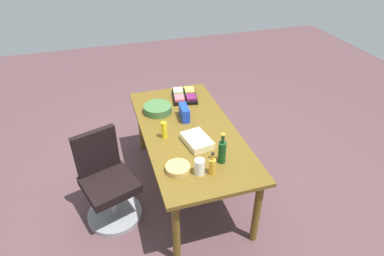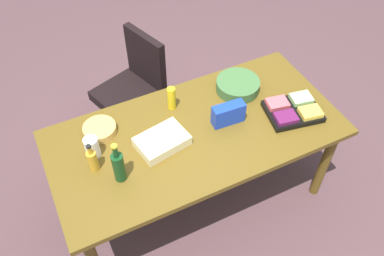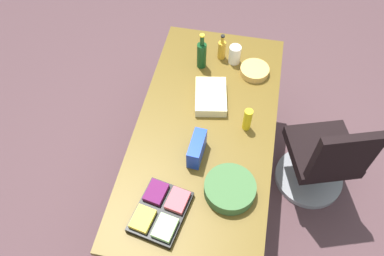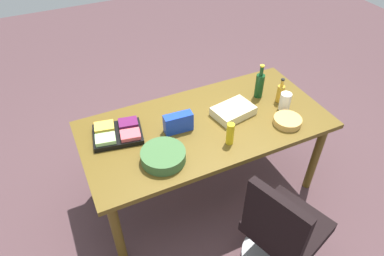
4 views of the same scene
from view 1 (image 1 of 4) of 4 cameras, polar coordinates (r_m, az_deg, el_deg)
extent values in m
plane|color=#52383C|center=(3.93, -0.46, -9.89)|extent=(10.00, 10.00, 0.00)
cube|color=brown|center=(3.44, -0.52, -0.63)|extent=(1.95, 0.95, 0.04)
cylinder|color=brown|center=(4.32, -8.79, 0.61)|extent=(0.07, 0.07, 0.75)
cylinder|color=brown|center=(3.00, -2.75, -17.47)|extent=(0.07, 0.07, 0.75)
cylinder|color=brown|center=(4.46, 0.97, 2.23)|extent=(0.07, 0.07, 0.75)
cylinder|color=brown|center=(3.20, 11.09, -14.01)|extent=(0.07, 0.07, 0.75)
cylinder|color=gray|center=(3.69, -13.12, -14.20)|extent=(0.56, 0.56, 0.05)
cylinder|color=gray|center=(3.53, -13.59, -11.79)|extent=(0.06, 0.06, 0.39)
cube|color=black|center=(3.39, -14.03, -9.47)|extent=(0.61, 0.61, 0.09)
cube|color=black|center=(3.38, -16.18, -3.87)|extent=(0.19, 0.43, 0.46)
cylinder|color=#3D6737|center=(3.73, -5.93, 3.32)|extent=(0.39, 0.39, 0.08)
cylinder|color=yellow|center=(3.28, -4.84, -0.36)|extent=(0.06, 0.06, 0.18)
cylinder|color=gold|center=(2.86, 3.46, -6.64)|extent=(0.07, 0.07, 0.15)
cylinder|color=gold|center=(2.79, 3.53, -5.01)|extent=(0.03, 0.03, 0.06)
cylinder|color=black|center=(2.77, 3.56, -4.45)|extent=(0.04, 0.04, 0.01)
cylinder|color=white|center=(2.85, 1.31, -6.71)|extent=(0.11, 0.11, 0.15)
cube|color=beige|center=(3.21, 0.86, -2.20)|extent=(0.35, 0.27, 0.07)
cube|color=black|center=(4.00, -1.29, 5.43)|extent=(0.40, 0.34, 0.04)
cube|color=#A7DB87|center=(4.06, -2.41, 6.42)|extent=(0.16, 0.14, 0.03)
cube|color=#DE555E|center=(3.90, -2.20, 5.20)|extent=(0.16, 0.14, 0.03)
cube|color=yellow|center=(4.07, -0.44, 6.53)|extent=(0.16, 0.14, 0.03)
cube|color=#5D194B|center=(3.91, -0.15, 5.32)|extent=(0.16, 0.14, 0.03)
cylinder|color=#D9A754|center=(2.91, -2.45, -6.92)|extent=(0.24, 0.24, 0.05)
cube|color=#193CBD|center=(3.57, -1.35, 2.68)|extent=(0.22, 0.09, 0.15)
cylinder|color=#123F1A|center=(2.97, 5.19, -4.20)|extent=(0.07, 0.07, 0.21)
cylinder|color=#123F1A|center=(2.88, 5.33, -1.90)|extent=(0.03, 0.03, 0.08)
cylinder|color=gold|center=(2.85, 5.38, -1.13)|extent=(0.04, 0.04, 0.01)
camera|label=2|loc=(3.05, 40.06, 29.04)|focal=37.90mm
camera|label=3|loc=(4.28, -11.43, 36.18)|focal=35.85mm
camera|label=4|loc=(3.84, -36.62, 25.41)|focal=32.18mm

